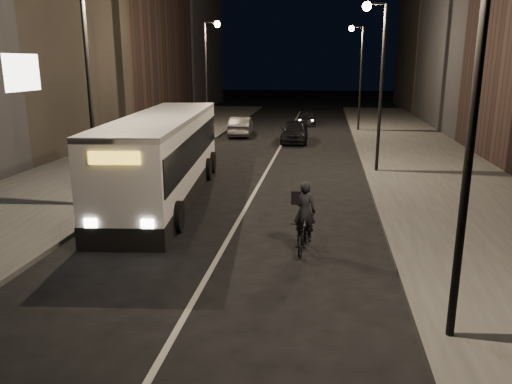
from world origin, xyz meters
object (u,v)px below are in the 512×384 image
(cyclist_on_bicycle, at_px, (304,228))
(car_far, at_px, (307,118))
(city_bus, at_px, (164,153))
(streetlight_left_far, at_px, (209,64))
(streetlight_right_far, at_px, (358,64))
(car_near, at_px, (295,131))
(streetlight_right_mid, at_px, (377,65))
(streetlight_left_near, at_px, (95,66))
(car_mid, at_px, (241,126))
(streetlight_right_near, at_px, (462,70))

(cyclist_on_bicycle, bearing_deg, car_far, 97.16)
(city_bus, bearing_deg, streetlight_left_far, 90.42)
(cyclist_on_bicycle, bearing_deg, city_bus, 142.94)
(streetlight_right_far, bearing_deg, car_near, -125.94)
(streetlight_right_mid, distance_m, car_near, 11.69)
(city_bus, xyz_separation_m, car_near, (4.40, 15.65, -1.09))
(streetlight_left_near, xyz_separation_m, city_bus, (1.73, 2.10, -3.50))
(cyclist_on_bicycle, xyz_separation_m, car_mid, (-5.93, 23.64, 0.01))
(streetlight_right_mid, xyz_separation_m, streetlight_right_far, (0.00, 16.00, 0.00))
(car_near, bearing_deg, streetlight_left_near, -110.12)
(streetlight_right_far, bearing_deg, streetlight_right_near, -90.00)
(streetlight_right_mid, bearing_deg, car_mid, 125.66)
(streetlight_right_near, distance_m, streetlight_left_near, 13.33)
(streetlight_right_near, xyz_separation_m, cyclist_on_bicycle, (-2.89, 4.65, -4.64))
(streetlight_right_mid, relative_size, car_far, 2.01)
(streetlight_right_far, distance_m, car_far, 7.42)
(streetlight_left_far, bearing_deg, streetlight_right_far, 29.36)
(streetlight_left_far, bearing_deg, car_near, -2.34)
(streetlight_right_far, xyz_separation_m, streetlight_left_near, (-10.66, -24.00, 0.00))
(cyclist_on_bicycle, distance_m, car_near, 21.17)
(city_bus, distance_m, cyclist_on_bicycle, 8.22)
(streetlight_left_far, relative_size, city_bus, 0.63)
(streetlight_left_far, relative_size, car_near, 1.77)
(streetlight_right_far, distance_m, streetlight_left_far, 12.24)
(car_near, bearing_deg, streetlight_left_far, 176.60)
(streetlight_left_far, distance_m, cyclist_on_bicycle, 23.19)
(car_far, bearing_deg, car_near, -94.06)
(city_bus, bearing_deg, streetlight_right_mid, 27.65)
(cyclist_on_bicycle, bearing_deg, streetlight_left_far, 115.02)
(streetlight_right_far, relative_size, streetlight_left_near, 1.00)
(cyclist_on_bicycle, bearing_deg, streetlight_left_near, 161.68)
(city_bus, height_order, car_mid, city_bus)
(streetlight_right_far, xyz_separation_m, car_near, (-4.53, -6.25, -4.58))
(streetlight_left_far, bearing_deg, car_mid, 51.12)
(streetlight_right_far, relative_size, car_mid, 1.81)
(streetlight_right_near, height_order, car_near, streetlight_right_near)
(cyclist_on_bicycle, bearing_deg, streetlight_right_near, -53.10)
(city_bus, relative_size, car_near, 2.82)
(streetlight_left_far, bearing_deg, streetlight_right_mid, -43.16)
(streetlight_right_near, xyz_separation_m, streetlight_left_near, (-10.66, 8.00, 0.00))
(streetlight_right_mid, relative_size, streetlight_right_far, 1.00)
(streetlight_right_far, distance_m, car_mid, 10.63)
(city_bus, xyz_separation_m, car_far, (4.87, 25.87, -1.28))
(streetlight_left_near, height_order, cyclist_on_bicycle, streetlight_left_near)
(streetlight_left_near, height_order, streetlight_left_far, same)
(car_mid, bearing_deg, car_near, 144.99)
(car_far, bearing_deg, streetlight_left_near, -104.71)
(city_bus, xyz_separation_m, cyclist_on_bicycle, (6.04, -5.45, -1.14))
(streetlight_left_far, bearing_deg, city_bus, -83.78)
(car_near, distance_m, car_far, 10.24)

